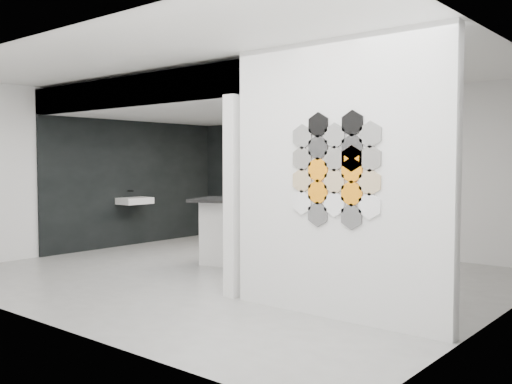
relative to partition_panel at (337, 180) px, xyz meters
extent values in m
cube|color=gray|center=(-2.23, 1.00, -1.40)|extent=(7.00, 6.00, 0.01)
cube|color=silver|center=(0.00, 0.00, 0.00)|extent=(2.45, 0.15, 2.80)
cube|color=black|center=(-3.52, 3.97, -0.22)|extent=(4.40, 0.04, 2.35)
cube|color=black|center=(-5.70, 2.00, -0.22)|extent=(0.04, 4.00, 2.35)
cube|color=silver|center=(-3.52, 2.00, 1.15)|extent=(4.40, 4.00, 0.40)
cube|color=silver|center=(-1.41, 0.00, -0.22)|extent=(0.16, 0.16, 2.35)
cube|color=silver|center=(-3.52, 0.08, 1.15)|extent=(4.40, 0.16, 0.40)
cube|color=silver|center=(-5.46, 1.80, -0.55)|extent=(0.40, 0.60, 0.12)
cube|color=black|center=(-3.43, 3.87, -0.10)|extent=(3.00, 0.15, 0.04)
cube|color=silver|center=(-2.45, 1.74, -0.91)|extent=(1.81, 1.18, 0.97)
cube|color=black|center=(-2.41, 1.66, -0.40)|extent=(2.10, 1.48, 0.05)
cube|color=black|center=(-2.20, 1.90, -0.39)|extent=(0.63, 0.58, 0.02)
cylinder|color=black|center=(-2.28, 2.11, -0.15)|extent=(0.04, 0.04, 0.45)
torus|color=black|center=(-2.26, 2.05, 0.07)|extent=(0.08, 0.16, 0.16)
cylinder|color=black|center=(-4.78, 3.87, 0.00)|extent=(0.26, 0.26, 0.16)
ellipsoid|color=black|center=(-2.68, 3.87, 0.00)|extent=(0.20, 0.20, 0.16)
cylinder|color=gray|center=(-2.08, 3.87, -0.04)|extent=(0.16, 0.16, 0.09)
cylinder|color=gray|center=(-2.08, 3.87, -0.02)|extent=(0.11, 0.11, 0.13)
cylinder|color=black|center=(-4.01, 3.87, 0.01)|extent=(0.09, 0.09, 0.18)
cylinder|color=black|center=(-4.49, 3.87, -0.03)|extent=(0.10, 0.10, 0.11)
cylinder|color=white|center=(-0.37, -0.09, -0.24)|extent=(0.26, 0.02, 0.26)
cylinder|color=tan|center=(-0.37, -0.09, -0.01)|extent=(0.26, 0.02, 0.26)
cylinder|color=#66635E|center=(-0.37, -0.09, 0.21)|extent=(0.26, 0.02, 0.26)
cylinder|color=silver|center=(-0.37, -0.09, 0.44)|extent=(0.26, 0.02, 0.26)
cylinder|color=black|center=(-0.17, -0.09, -0.35)|extent=(0.26, 0.02, 0.26)
cylinder|color=orange|center=(-0.17, -0.09, -0.13)|extent=(0.26, 0.02, 0.26)
cylinder|color=orange|center=(-0.17, -0.09, 0.10)|extent=(0.26, 0.02, 0.26)
cylinder|color=#2D2D2D|center=(-0.17, -0.09, 0.33)|extent=(0.26, 0.02, 0.26)
cylinder|color=black|center=(-0.17, -0.09, 0.55)|extent=(0.26, 0.02, 0.26)
cylinder|color=white|center=(0.02, -0.09, -0.24)|extent=(0.26, 0.02, 0.26)
cylinder|color=tan|center=(0.02, -0.09, -0.01)|extent=(0.26, 0.02, 0.26)
cylinder|color=#66635E|center=(0.02, -0.09, 0.21)|extent=(0.26, 0.02, 0.26)
cylinder|color=silver|center=(0.02, -0.09, 0.44)|extent=(0.26, 0.02, 0.26)
cylinder|color=black|center=(0.22, -0.09, -0.35)|extent=(0.26, 0.02, 0.26)
cylinder|color=orange|center=(0.22, -0.09, -0.13)|extent=(0.26, 0.02, 0.26)
cylinder|color=orange|center=(0.22, -0.09, 0.10)|extent=(0.26, 0.02, 0.26)
cylinder|color=#2D2D2D|center=(0.22, -0.09, 0.33)|extent=(0.26, 0.02, 0.26)
cylinder|color=black|center=(0.22, -0.09, 0.55)|extent=(0.26, 0.02, 0.26)
cylinder|color=white|center=(0.42, -0.09, -0.24)|extent=(0.26, 0.02, 0.26)
cylinder|color=tan|center=(0.42, -0.09, -0.01)|extent=(0.26, 0.02, 0.26)
cylinder|color=#66635E|center=(0.42, -0.09, 0.21)|extent=(0.26, 0.02, 0.26)
cylinder|color=silver|center=(0.42, -0.09, 0.44)|extent=(0.26, 0.02, 0.26)
cylinder|color=orange|center=(0.22, -0.09, 0.21)|extent=(0.26, 0.02, 0.26)
camera|label=1|loc=(3.01, -4.92, 0.19)|focal=40.00mm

